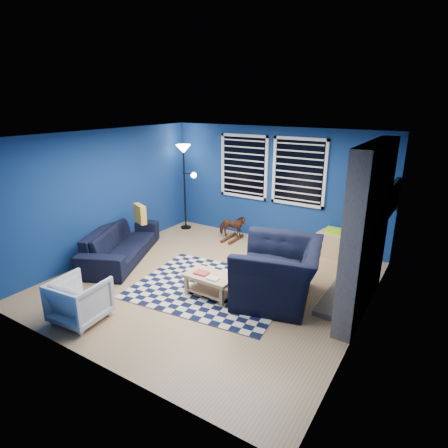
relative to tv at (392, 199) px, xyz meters
The scene contains 18 objects.
floor 3.46m from the tv, 140.73° to the right, with size 5.00×5.00×0.00m, color tan.
ceiling 3.35m from the tv, 140.73° to the right, with size 5.00×5.00×0.00m, color white.
wall_back 2.50m from the tv, 168.45° to the left, with size 5.00×5.00×0.00m, color navy.
wall_left 5.34m from the tv, 157.98° to the right, with size 5.00×5.00×0.00m, color navy.
wall_right 2.01m from the tv, 88.45° to the right, with size 5.00×5.00×0.00m, color navy.
fireplace 1.52m from the tv, 93.32° to the right, with size 0.65×2.00×2.50m.
window_left 3.24m from the tv, behind, with size 1.17×0.06×1.42m.
window_right 1.96m from the tv, 166.32° to the left, with size 1.17×0.06×1.42m.
tv is the anchor object (origin of this frame).
rug 3.47m from the tv, 136.86° to the right, with size 2.50×2.00×0.02m, color black.
sofa 5.11m from the tv, 155.47° to the right, with size 0.88×2.25×0.66m, color black.
armchair_big 2.46m from the tv, 123.07° to the right, with size 1.25×1.43×0.93m, color black.
armchair_bent 5.32m from the tv, 130.46° to the right, with size 0.69×0.71×0.64m, color gray.
rocking_horse 3.37m from the tv, behind, with size 0.60×0.27×0.51m, color #4A2F17.
coffee_table 3.45m from the tv, 132.11° to the right, with size 0.81×0.48×0.40m.
cabinet 1.53m from the tv, 165.87° to the left, with size 0.64×0.46×0.59m.
floor_lamp 4.58m from the tv, behind, with size 0.55×0.34×2.04m.
throw_pillow 4.73m from the tv, 159.37° to the right, with size 0.40×0.12×0.38m, color gold.
Camera 1 is at (3.29, -4.87, 3.03)m, focal length 30.00 mm.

